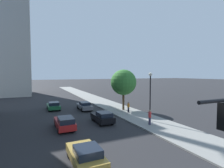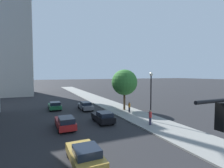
{
  "view_description": "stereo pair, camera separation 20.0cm",
  "coord_description": "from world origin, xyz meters",
  "px_view_note": "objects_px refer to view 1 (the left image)",
  "views": [
    {
      "loc": [
        -5.56,
        -0.8,
        6.13
      ],
      "look_at": [
        1.13,
        13.49,
        5.21
      ],
      "focal_mm": 27.18,
      "sensor_mm": 36.0,
      "label": 1
    },
    {
      "loc": [
        -5.38,
        -0.88,
        6.13
      ],
      "look_at": [
        1.13,
        13.49,
        5.21
      ],
      "focal_mm": 27.18,
      "sensor_mm": 36.0,
      "label": 2
    }
  ],
  "objects_px": {
    "construction_building": "(6,31)",
    "car_gold": "(86,155)",
    "street_tree": "(123,82)",
    "car_black": "(103,117)",
    "pedestrian_orange_shirt": "(128,107)",
    "car_red": "(65,123)",
    "street_lamp": "(150,90)",
    "car_green": "(54,106)",
    "car_gray": "(84,106)",
    "pedestrian_red_shirt": "(150,117)"
  },
  "relations": [
    {
      "from": "construction_building",
      "to": "street_tree",
      "type": "distance_m",
      "value": 41.26
    },
    {
      "from": "street_lamp",
      "to": "pedestrian_orange_shirt",
      "type": "bearing_deg",
      "value": 91.0
    },
    {
      "from": "street_tree",
      "to": "car_gold",
      "type": "height_order",
      "value": "street_tree"
    },
    {
      "from": "street_lamp",
      "to": "car_black",
      "type": "relative_size",
      "value": 1.52
    },
    {
      "from": "construction_building",
      "to": "car_green",
      "type": "xyz_separation_m",
      "value": [
        9.89,
        -27.3,
        -17.94
      ]
    },
    {
      "from": "car_black",
      "to": "car_red",
      "type": "bearing_deg",
      "value": -173.16
    },
    {
      "from": "street_lamp",
      "to": "street_tree",
      "type": "distance_m",
      "value": 7.27
    },
    {
      "from": "car_red",
      "to": "car_black",
      "type": "distance_m",
      "value": 4.82
    },
    {
      "from": "car_gray",
      "to": "pedestrian_red_shirt",
      "type": "relative_size",
      "value": 2.53
    },
    {
      "from": "street_lamp",
      "to": "pedestrian_red_shirt",
      "type": "bearing_deg",
      "value": -128.32
    },
    {
      "from": "street_tree",
      "to": "car_gold",
      "type": "relative_size",
      "value": 1.64
    },
    {
      "from": "car_black",
      "to": "street_tree",
      "type": "bearing_deg",
      "value": 41.14
    },
    {
      "from": "street_lamp",
      "to": "car_gold",
      "type": "relative_size",
      "value": 1.5
    },
    {
      "from": "car_black",
      "to": "car_gray",
      "type": "height_order",
      "value": "car_black"
    },
    {
      "from": "construction_building",
      "to": "car_green",
      "type": "bearing_deg",
      "value": -70.09
    },
    {
      "from": "construction_building",
      "to": "street_tree",
      "type": "relative_size",
      "value": 6.42
    },
    {
      "from": "car_gray",
      "to": "car_gold",
      "type": "xyz_separation_m",
      "value": [
        -4.78,
        -17.23,
        -0.02
      ]
    },
    {
      "from": "street_lamp",
      "to": "car_gray",
      "type": "xyz_separation_m",
      "value": [
        -5.68,
        10.58,
        -3.47
      ]
    },
    {
      "from": "construction_building",
      "to": "car_gold",
      "type": "relative_size",
      "value": 10.52
    },
    {
      "from": "car_black",
      "to": "pedestrian_red_shirt",
      "type": "relative_size",
      "value": 2.32
    },
    {
      "from": "street_tree",
      "to": "car_gold",
      "type": "distance_m",
      "value": 17.92
    },
    {
      "from": "street_tree",
      "to": "car_gray",
      "type": "distance_m",
      "value": 7.81
    },
    {
      "from": "pedestrian_orange_shirt",
      "to": "pedestrian_red_shirt",
      "type": "bearing_deg",
      "value": -98.84
    },
    {
      "from": "car_red",
      "to": "car_gold",
      "type": "xyz_separation_m",
      "value": [
        0.0,
        -8.27,
        -0.06
      ]
    },
    {
      "from": "car_red",
      "to": "construction_building",
      "type": "bearing_deg",
      "value": 104.35
    },
    {
      "from": "construction_building",
      "to": "car_gray",
      "type": "relative_size",
      "value": 9.8
    },
    {
      "from": "car_gold",
      "to": "street_lamp",
      "type": "bearing_deg",
      "value": 32.42
    },
    {
      "from": "car_green",
      "to": "car_red",
      "type": "relative_size",
      "value": 0.97
    },
    {
      "from": "car_gold",
      "to": "pedestrian_orange_shirt",
      "type": "distance_m",
      "value": 15.8
    },
    {
      "from": "pedestrian_red_shirt",
      "to": "car_black",
      "type": "bearing_deg",
      "value": 141.42
    },
    {
      "from": "construction_building",
      "to": "street_lamp",
      "type": "relative_size",
      "value": 7.02
    },
    {
      "from": "construction_building",
      "to": "car_black",
      "type": "xyz_separation_m",
      "value": [
        14.67,
        -38.09,
        -17.92
      ]
    },
    {
      "from": "pedestrian_red_shirt",
      "to": "pedestrian_orange_shirt",
      "type": "relative_size",
      "value": 1.09
    },
    {
      "from": "construction_building",
      "to": "pedestrian_red_shirt",
      "type": "relative_size",
      "value": 24.78
    },
    {
      "from": "construction_building",
      "to": "car_red",
      "type": "height_order",
      "value": "construction_building"
    },
    {
      "from": "street_lamp",
      "to": "car_black",
      "type": "bearing_deg",
      "value": 158.9
    },
    {
      "from": "car_black",
      "to": "pedestrian_red_shirt",
      "type": "bearing_deg",
      "value": -38.58
    },
    {
      "from": "car_gold",
      "to": "car_green",
      "type": "bearing_deg",
      "value": 90.0
    },
    {
      "from": "car_gold",
      "to": "pedestrian_red_shirt",
      "type": "bearing_deg",
      "value": 29.18
    },
    {
      "from": "construction_building",
      "to": "car_black",
      "type": "bearing_deg",
      "value": -68.94
    },
    {
      "from": "car_gray",
      "to": "pedestrian_red_shirt",
      "type": "distance_m",
      "value": 12.86
    },
    {
      "from": "street_lamp",
      "to": "car_red",
      "type": "xyz_separation_m",
      "value": [
        -10.47,
        1.62,
        -3.43
      ]
    },
    {
      "from": "street_lamp",
      "to": "street_tree",
      "type": "xyz_separation_m",
      "value": [
        0.1,
        7.24,
        0.59
      ]
    },
    {
      "from": "street_lamp",
      "to": "car_gray",
      "type": "relative_size",
      "value": 1.4
    },
    {
      "from": "car_black",
      "to": "car_gray",
      "type": "relative_size",
      "value": 0.92
    },
    {
      "from": "car_black",
      "to": "car_gray",
      "type": "distance_m",
      "value": 8.39
    },
    {
      "from": "car_gold",
      "to": "pedestrian_orange_shirt",
      "type": "bearing_deg",
      "value": 48.96
    },
    {
      "from": "construction_building",
      "to": "car_gray",
      "type": "distance_m",
      "value": 37.67
    },
    {
      "from": "car_green",
      "to": "car_gold",
      "type": "height_order",
      "value": "car_green"
    },
    {
      "from": "street_lamp",
      "to": "car_green",
      "type": "distance_m",
      "value": 17.03
    }
  ]
}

